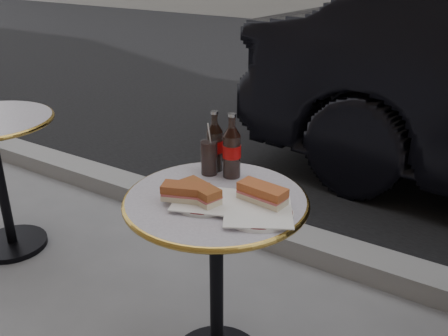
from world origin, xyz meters
The scene contains 11 objects.
curb centered at (0.00, 0.90, 0.05)m, with size 40.00×0.20×0.12m, color gray.
bistro_table centered at (0.00, 0.00, 0.37)m, with size 0.62×0.62×0.73m, color #BAB2C4, non-canonical shape.
bistro_table_second centered at (-1.40, 0.10, 0.37)m, with size 0.62×0.62×0.73m, color #BAB2C4, non-canonical shape.
plate_left centered at (-0.01, -0.06, 0.74)m, with size 0.20×0.20×0.01m, color silver.
plate_right centered at (0.18, -0.03, 0.74)m, with size 0.22×0.22×0.01m, color white.
sandwich_left_a centered at (-0.06, -0.09, 0.77)m, with size 0.15×0.07×0.05m, color #974B26.
sandwich_left_b centered at (-0.02, -0.06, 0.77)m, with size 0.15×0.07×0.05m, color brown.
sandwich_right centered at (0.16, 0.03, 0.77)m, with size 0.16×0.07×0.06m, color #B5592E.
cola_bottle_left centered at (-0.13, 0.19, 0.85)m, with size 0.06×0.06×0.23m, color black, non-canonical shape.
cola_bottle_right centered at (-0.04, 0.17, 0.85)m, with size 0.07×0.07×0.24m, color black, non-canonical shape.
cola_glass centered at (-0.12, 0.14, 0.80)m, with size 0.06×0.06×0.13m, color black.
Camera 1 is at (0.82, -1.23, 1.49)m, focal length 40.00 mm.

